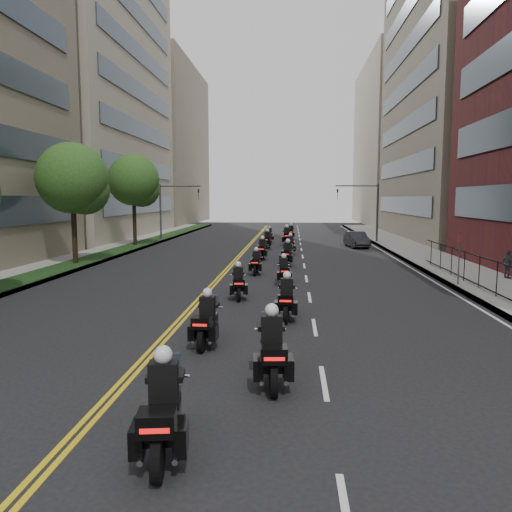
{
  "coord_description": "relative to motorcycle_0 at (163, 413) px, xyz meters",
  "views": [
    {
      "loc": [
        2.44,
        -6.28,
        4.29
      ],
      "look_at": [
        0.92,
        14.54,
        1.84
      ],
      "focal_mm": 35.0,
      "sensor_mm": 36.0,
      "label": 1
    }
  ],
  "objects": [
    {
      "name": "motorcycle_9",
      "position": [
        1.98,
        29.94,
        -0.09
      ],
      "size": [
        0.51,
        2.19,
        1.62
      ],
      "rotation": [
        0.0,
        0.0,
        0.02
      ],
      "color": "black",
      "rests_on": "ground"
    },
    {
      "name": "motorcycle_12",
      "position": [
        -0.09,
        40.07,
        -0.11
      ],
      "size": [
        0.61,
        2.13,
        1.57
      ],
      "rotation": [
        0.0,
        0.0,
        0.11
      ],
      "color": "black",
      "rests_on": "ground"
    },
    {
      "name": "building_right_tan",
      "position": [
        21.15,
        46.51,
        14.27
      ],
      "size": [
        15.11,
        28.0,
        30.0
      ],
      "color": "#797058",
      "rests_on": "ground"
    },
    {
      "name": "motorcycle_3",
      "position": [
        1.93,
        9.58,
        -0.06
      ],
      "size": [
        0.53,
        2.29,
        1.69
      ],
      "rotation": [
        0.0,
        0.0,
        -0.03
      ],
      "color": "black",
      "rests_on": "ground"
    },
    {
      "name": "motorcycle_13",
      "position": [
        1.98,
        43.64,
        -0.07
      ],
      "size": [
        0.54,
        2.25,
        1.66
      ],
      "rotation": [
        0.0,
        0.0,
        -0.05
      ],
      "color": "black",
      "rests_on": "ground"
    },
    {
      "name": "motorcycle_2",
      "position": [
        -0.35,
        6.27,
        -0.07
      ],
      "size": [
        0.53,
        2.26,
        1.67
      ],
      "rotation": [
        0.0,
        0.0,
        -0.03
      ],
      "color": "black",
      "rests_on": "ground"
    },
    {
      "name": "motorcycle_6",
      "position": [
        0.1,
        19.86,
        -0.12
      ],
      "size": [
        0.48,
        2.07,
        1.53
      ],
      "rotation": [
        0.0,
        0.0,
        -0.02
      ],
      "color": "black",
      "rests_on": "ground"
    },
    {
      "name": "motorcycle_5",
      "position": [
        1.71,
        16.81,
        -0.13
      ],
      "size": [
        0.51,
        2.06,
        1.52
      ],
      "rotation": [
        0.0,
        0.0,
        0.06
      ],
      "color": "black",
      "rests_on": "ground"
    },
    {
      "name": "motorcycle_11",
      "position": [
        1.6,
        37.12,
        0.01
      ],
      "size": [
        0.59,
        2.54,
        1.87
      ],
      "rotation": [
        0.0,
        0.0,
        0.04
      ],
      "color": "black",
      "rests_on": "ground"
    },
    {
      "name": "motorcycle_10",
      "position": [
        0.01,
        33.82,
        -0.05
      ],
      "size": [
        0.68,
        2.31,
        1.71
      ],
      "rotation": [
        0.0,
        0.0,
        -0.12
      ],
      "color": "black",
      "rests_on": "ground"
    },
    {
      "name": "building_left_mid",
      "position": [
        -22.3,
        46.51,
        16.27
      ],
      "size": [
        16.11,
        28.0,
        34.0
      ],
      "color": "#AFA68D",
      "rests_on": "ground"
    },
    {
      "name": "sidewalk_left",
      "position": [
        -12.33,
        23.51,
        -0.65
      ],
      "size": [
        4.0,
        90.0,
        0.15
      ],
      "primitive_type": "cube",
      "color": "gray",
      "rests_on": "ground"
    },
    {
      "name": "motorcycle_0",
      "position": [
        0.0,
        0.0,
        0.0
      ],
      "size": [
        0.76,
        2.49,
        1.84
      ],
      "rotation": [
        0.0,
        0.0,
        0.14
      ],
      "color": "black",
      "rests_on": "ground"
    },
    {
      "name": "motorcycle_8",
      "position": [
        0.04,
        26.52,
        -0.07
      ],
      "size": [
        0.54,
        2.25,
        1.66
      ],
      "rotation": [
        0.0,
        0.0,
        -0.05
      ],
      "color": "black",
      "rests_on": "ground"
    },
    {
      "name": "street_trees",
      "position": [
        -11.37,
        17.12,
        4.4
      ],
      "size": [
        4.4,
        38.4,
        7.98
      ],
      "color": "#312015",
      "rests_on": "ground"
    },
    {
      "name": "traffic_signal_left",
      "position": [
        -9.86,
        40.51,
        2.97
      ],
      "size": [
        4.09,
        0.2,
        5.6
      ],
      "color": "#3F3F44",
      "rests_on": "ground"
    },
    {
      "name": "building_left_far",
      "position": [
        -22.33,
        76.51,
        12.27
      ],
      "size": [
        16.0,
        28.0,
        26.0
      ],
      "primitive_type": "cube",
      "color": "#797058",
      "rests_on": "ground"
    },
    {
      "name": "motorcycle_4",
      "position": [
        -0.17,
        13.08,
        -0.1
      ],
      "size": [
        0.65,
        2.14,
        1.58
      ],
      "rotation": [
        0.0,
        0.0,
        0.14
      ],
      "color": "black",
      "rests_on": "ground"
    },
    {
      "name": "ground",
      "position": [
        -0.33,
        -1.49,
        -0.73
      ],
      "size": [
        160.0,
        160.0,
        0.0
      ],
      "primitive_type": "plane",
      "color": "black",
      "rests_on": "ground"
    },
    {
      "name": "parked_sedan",
      "position": [
        7.67,
        35.7,
        -0.05
      ],
      "size": [
        1.96,
        4.25,
        1.35
      ],
      "primitive_type": "imported",
      "rotation": [
        0.0,
        0.0,
        0.13
      ],
      "color": "black",
      "rests_on": "ground"
    },
    {
      "name": "motorcycle_1",
      "position": [
        1.67,
        3.36,
        0.01
      ],
      "size": [
        0.69,
        2.52,
        1.86
      ],
      "rotation": [
        0.0,
        0.0,
        0.09
      ],
      "color": "black",
      "rests_on": "ground"
    },
    {
      "name": "pedestrian_c",
      "position": [
        13.17,
        18.46,
        0.16
      ],
      "size": [
        0.61,
        0.93,
        1.47
      ],
      "primitive_type": "imported",
      "rotation": [
        0.0,
        0.0,
        1.88
      ],
      "color": "#404147",
      "rests_on": "sidewalk_right"
    },
    {
      "name": "motorcycle_7",
      "position": [
        1.82,
        23.45,
        -0.05
      ],
      "size": [
        0.7,
        2.31,
        1.71
      ],
      "rotation": [
        0.0,
        0.0,
        -0.13
      ],
      "color": "black",
      "rests_on": "ground"
    },
    {
      "name": "traffic_signal_right",
      "position": [
        9.21,
        40.51,
        2.97
      ],
      "size": [
        4.09,
        0.2,
        5.6
      ],
      "color": "#3F3F44",
      "rests_on": "ground"
    },
    {
      "name": "building_right_far",
      "position": [
        21.17,
        76.51,
        12.27
      ],
      "size": [
        15.0,
        28.0,
        26.0
      ],
      "primitive_type": "cube",
      "color": "#AFA68D",
      "rests_on": "ground"
    },
    {
      "name": "sidewalk_right",
      "position": [
        11.67,
        23.51,
        -0.65
      ],
      "size": [
        4.0,
        90.0,
        0.15
      ],
      "primitive_type": "cube",
      "color": "gray",
      "rests_on": "ground"
    },
    {
      "name": "grass_strip",
      "position": [
        -11.53,
        23.51,
        -0.56
      ],
      "size": [
        2.0,
        90.0,
        0.04
      ],
      "primitive_type": "cube",
      "color": "black",
      "rests_on": "sidewalk_left"
    }
  ]
}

